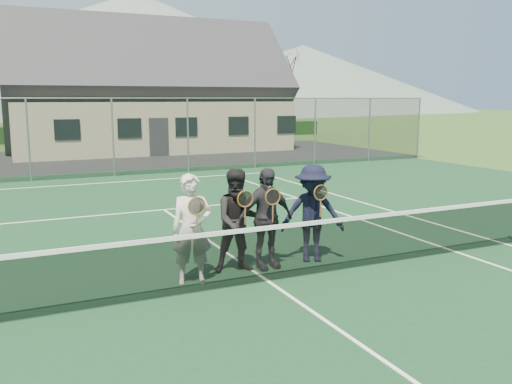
% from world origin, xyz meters
% --- Properties ---
extents(ground, '(220.00, 220.00, 0.00)m').
position_xyz_m(ground, '(0.00, 20.00, 0.00)').
color(ground, '#2F4E1B').
rests_on(ground, ground).
extents(court_surface, '(30.00, 30.00, 0.02)m').
position_xyz_m(court_surface, '(0.00, 0.00, 0.01)').
color(court_surface, '#14381E').
rests_on(court_surface, ground).
extents(tarmac_carpark, '(40.00, 12.00, 0.01)m').
position_xyz_m(tarmac_carpark, '(-4.00, 20.00, 0.01)').
color(tarmac_carpark, black).
rests_on(tarmac_carpark, ground).
extents(hedge_row, '(40.00, 1.20, 1.10)m').
position_xyz_m(hedge_row, '(0.00, 32.00, 0.55)').
color(hedge_row, black).
rests_on(hedge_row, ground).
extents(hill_centre, '(120.00, 120.00, 22.00)m').
position_xyz_m(hill_centre, '(20.00, 95.00, 11.00)').
color(hill_centre, slate).
rests_on(hill_centre, ground).
extents(hill_east, '(90.00, 90.00, 14.00)m').
position_xyz_m(hill_east, '(55.00, 95.00, 7.00)').
color(hill_east, '#55675E').
rests_on(hill_east, ground).
extents(court_markings, '(11.03, 23.83, 0.01)m').
position_xyz_m(court_markings, '(0.00, 0.00, 0.02)').
color(court_markings, white).
rests_on(court_markings, court_surface).
extents(tennis_net, '(11.68, 0.08, 1.10)m').
position_xyz_m(tennis_net, '(0.00, 0.00, 0.54)').
color(tennis_net, slate).
rests_on(tennis_net, ground).
extents(perimeter_fence, '(30.07, 0.07, 3.02)m').
position_xyz_m(perimeter_fence, '(0.00, 13.50, 1.52)').
color(perimeter_fence, slate).
rests_on(perimeter_fence, ground).
extents(clubhouse, '(15.60, 8.20, 7.70)m').
position_xyz_m(clubhouse, '(4.00, 24.00, 3.99)').
color(clubhouse, beige).
rests_on(clubhouse, ground).
extents(tree_c, '(3.20, 3.20, 7.77)m').
position_xyz_m(tree_c, '(2.00, 33.00, 5.79)').
color(tree_c, '#341F13').
rests_on(tree_c, ground).
extents(tree_d, '(3.20, 3.20, 7.77)m').
position_xyz_m(tree_d, '(12.00, 33.00, 5.79)').
color(tree_d, '#372114').
rests_on(tree_d, ground).
extents(tree_e, '(3.20, 3.20, 7.77)m').
position_xyz_m(tree_e, '(18.00, 33.00, 5.79)').
color(tree_e, '#382414').
rests_on(tree_e, ground).
extents(player_a, '(0.74, 0.58, 1.80)m').
position_xyz_m(player_a, '(-1.14, 0.48, 0.92)').
color(player_a, beige).
rests_on(player_a, court_surface).
extents(player_b, '(0.98, 0.83, 1.80)m').
position_xyz_m(player_b, '(-0.21, 0.72, 0.92)').
color(player_b, black).
rests_on(player_b, court_surface).
extents(player_c, '(1.08, 0.53, 1.80)m').
position_xyz_m(player_c, '(0.29, 0.69, 0.92)').
color(player_c, '#27262C').
rests_on(player_c, court_surface).
extents(player_d, '(1.33, 1.05, 1.80)m').
position_xyz_m(player_d, '(1.25, 0.71, 0.92)').
color(player_d, black).
rests_on(player_d, court_surface).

